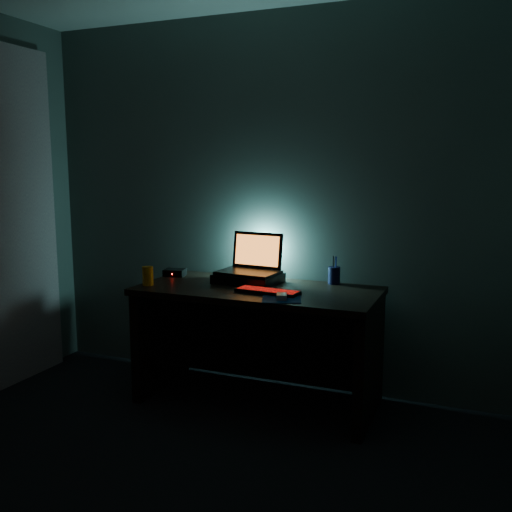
# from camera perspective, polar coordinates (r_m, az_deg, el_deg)

# --- Properties ---
(room) EXTENTS (3.50, 4.00, 2.50)m
(room) POSITION_cam_1_polar(r_m,az_deg,el_deg) (2.09, -16.67, 1.60)
(room) COLOR black
(room) RESTS_ON ground
(desk) EXTENTS (1.50, 0.70, 0.75)m
(desk) POSITION_cam_1_polar(r_m,az_deg,el_deg) (3.67, 0.48, -6.97)
(desk) COLOR black
(desk) RESTS_ON ground
(curtain) EXTENTS (0.06, 0.65, 2.30)m
(curtain) POSITION_cam_1_polar(r_m,az_deg,el_deg) (4.29, -22.66, 3.59)
(curtain) COLOR #C2AC9B
(curtain) RESTS_ON ground
(riser) EXTENTS (0.43, 0.34, 0.06)m
(riser) POSITION_cam_1_polar(r_m,az_deg,el_deg) (3.71, -0.78, -2.24)
(riser) COLOR black
(riser) RESTS_ON desk
(laptop) EXTENTS (0.40, 0.32, 0.26)m
(laptop) POSITION_cam_1_polar(r_m,az_deg,el_deg) (3.74, -0.41, -0.75)
(laptop) COLOR black
(laptop) RESTS_ON riser
(keyboard) EXTENTS (0.40, 0.16, 0.02)m
(keyboard) POSITION_cam_1_polar(r_m,az_deg,el_deg) (3.41, 1.18, -3.57)
(keyboard) COLOR black
(keyboard) RESTS_ON desk
(mousepad) EXTENTS (0.27, 0.26, 0.00)m
(mousepad) POSITION_cam_1_polar(r_m,az_deg,el_deg) (3.26, 2.58, -4.33)
(mousepad) COLOR #0B2851
(mousepad) RESTS_ON desk
(mouse) EXTENTS (0.08, 0.11, 0.03)m
(mouse) POSITION_cam_1_polar(r_m,az_deg,el_deg) (3.26, 2.58, -4.05)
(mouse) COLOR gray
(mouse) RESTS_ON mousepad
(pen_cup) EXTENTS (0.08, 0.08, 0.11)m
(pen_cup) POSITION_cam_1_polar(r_m,az_deg,el_deg) (3.71, 7.82, -1.93)
(pen_cup) COLOR black
(pen_cup) RESTS_ON desk
(juice_glass) EXTENTS (0.08, 0.08, 0.12)m
(juice_glass) POSITION_cam_1_polar(r_m,az_deg,el_deg) (3.70, -10.77, -1.97)
(juice_glass) COLOR orange
(juice_glass) RESTS_ON desk
(router) EXTENTS (0.16, 0.14, 0.05)m
(router) POSITION_cam_1_polar(r_m,az_deg,el_deg) (3.98, -8.13, -1.64)
(router) COLOR black
(router) RESTS_ON desk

